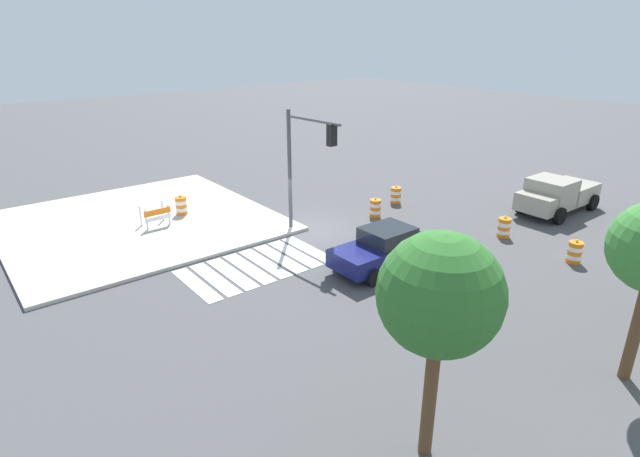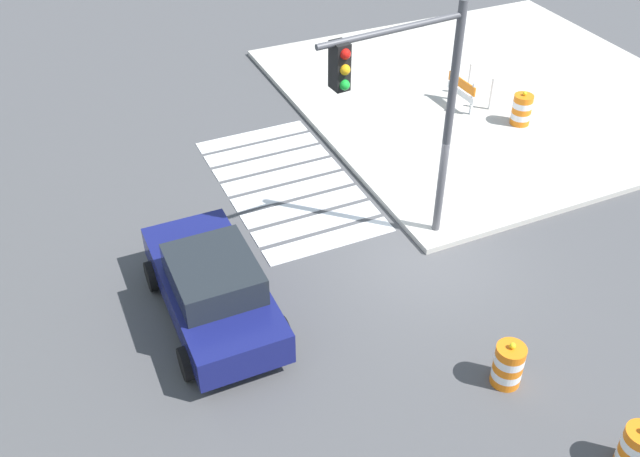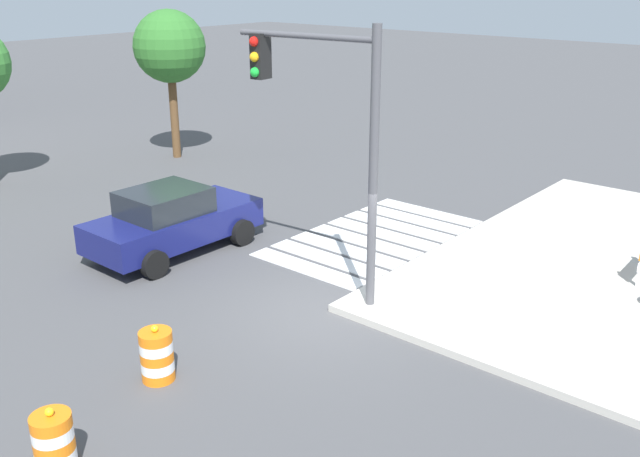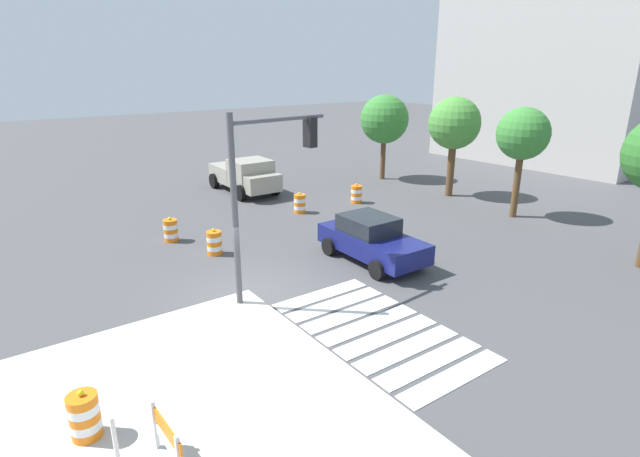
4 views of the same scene
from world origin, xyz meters
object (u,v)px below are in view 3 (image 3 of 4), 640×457
object	(u,v)px
traffic_barrel_median_near	(54,443)
traffic_light_pole	(324,114)
street_tree_streetside_mid	(169,47)
sports_car	(172,220)
traffic_barrel_near_corner	(157,356)

from	to	relation	value
traffic_barrel_median_near	traffic_light_pole	size ratio (longest dim) A/B	0.19
traffic_barrel_median_near	street_tree_streetside_mid	world-z (taller)	street_tree_streetside_mid
traffic_barrel_median_near	traffic_light_pole	bearing A→B (deg)	6.54
sports_car	traffic_light_pole	xyz separation A→B (m)	(0.43, -4.46, 3.10)
sports_car	street_tree_streetside_mid	xyz separation A→B (m)	(6.04, 7.33, 3.15)
traffic_barrel_median_near	street_tree_streetside_mid	bearing A→B (deg)	45.62
traffic_barrel_near_corner	traffic_light_pole	world-z (taller)	traffic_light_pole
sports_car	traffic_barrel_median_near	size ratio (longest dim) A/B	4.23
sports_car	traffic_light_pole	world-z (taller)	traffic_light_pole
traffic_barrel_median_near	traffic_light_pole	distance (m)	7.55
sports_car	traffic_barrel_near_corner	bearing A→B (deg)	-131.37
sports_car	street_tree_streetside_mid	distance (m)	10.01
traffic_light_pole	traffic_barrel_median_near	bearing A→B (deg)	-173.46
traffic_barrel_near_corner	traffic_barrel_median_near	size ratio (longest dim) A/B	1.00
sports_car	traffic_barrel_median_near	bearing A→B (deg)	-140.09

